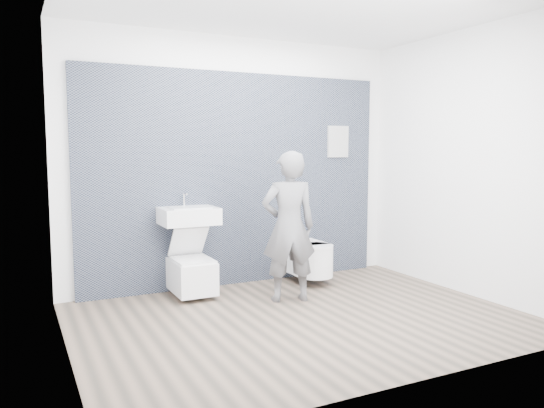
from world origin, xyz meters
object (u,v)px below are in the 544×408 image
toilet_rounded (310,259)px  visitor (289,227)px  toilet_square (192,274)px  washbasin (189,215)px

toilet_rounded → visitor: size_ratio=0.45×
toilet_square → visitor: (0.84, -0.59, 0.52)m
washbasin → visitor: visitor is taller
toilet_square → toilet_rounded: bearing=-2.4°
toilet_rounded → washbasin: bearing=174.9°
washbasin → toilet_square: size_ratio=0.85×
washbasin → visitor: bearing=-37.8°
toilet_rounded → visitor: (-0.56, -0.53, 0.48)m
visitor → washbasin: bearing=-24.5°
toilet_square → toilet_rounded: (1.40, -0.06, 0.04)m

